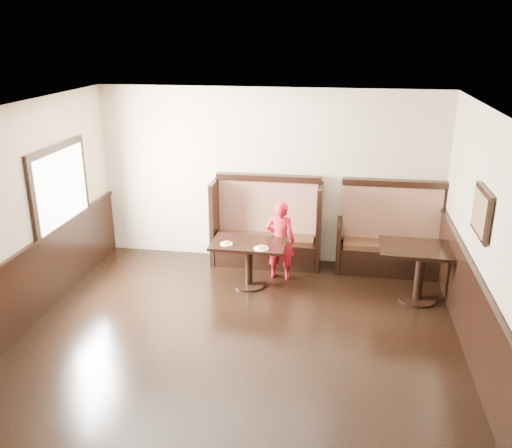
% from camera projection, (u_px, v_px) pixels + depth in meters
% --- Properties ---
extents(ground, '(7.00, 7.00, 0.00)m').
position_uv_depth(ground, '(223.00, 383.00, 5.88)').
color(ground, black).
rests_on(ground, ground).
extents(room_shell, '(7.00, 7.00, 7.00)m').
position_uv_depth(room_shell, '(201.00, 313.00, 5.96)').
color(room_shell, tan).
rests_on(room_shell, ground).
extents(booth_main, '(1.75, 0.72, 1.45)m').
position_uv_depth(booth_main, '(267.00, 232.00, 8.76)').
color(booth_main, black).
rests_on(booth_main, ground).
extents(booth_neighbor, '(1.65, 0.72, 1.45)m').
position_uv_depth(booth_neighbor, '(390.00, 242.00, 8.48)').
color(booth_neighbor, black).
rests_on(booth_neighbor, ground).
extents(table_main, '(1.10, 0.70, 0.70)m').
position_uv_depth(table_main, '(249.00, 253.00, 7.94)').
color(table_main, black).
rests_on(table_main, ground).
extents(table_neighbor, '(1.17, 0.78, 0.80)m').
position_uv_depth(table_neighbor, '(421.00, 261.00, 7.49)').
color(table_neighbor, black).
rests_on(table_neighbor, ground).
extents(child, '(0.47, 0.33, 1.24)m').
position_uv_depth(child, '(280.00, 240.00, 8.17)').
color(child, red).
rests_on(child, ground).
extents(pizza_plate_left, '(0.18, 0.18, 0.03)m').
position_uv_depth(pizza_plate_left, '(226.00, 243.00, 7.81)').
color(pizza_plate_left, white).
rests_on(pizza_plate_left, table_main).
extents(pizza_plate_right, '(0.22, 0.22, 0.04)m').
position_uv_depth(pizza_plate_right, '(261.00, 248.00, 7.65)').
color(pizza_plate_right, white).
rests_on(pizza_plate_right, table_main).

